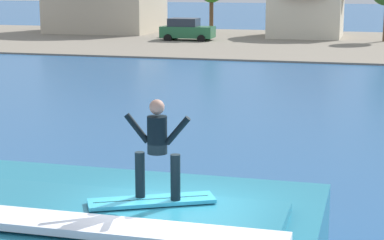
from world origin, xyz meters
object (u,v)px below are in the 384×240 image
Objects in this scene: surfboard at (152,201)px; surfer at (157,144)px; car_near_shore at (187,30)px; house_small_cottage at (307,3)px.

surfboard is 0.94m from surfer.
car_near_shore is at bearing 104.56° from surfboard.
car_near_shore is (-11.41, 43.92, -0.61)m from surfboard.
surfboard is 0.26× the size of house_small_cottage.
surfer is (0.09, 0.06, 0.93)m from surfboard.
car_near_shore is at bearing -146.71° from house_small_cottage.
surfer is 0.38× the size of car_near_shore.
surfer is at bearing 32.90° from surfboard.
house_small_cottage is at bearing 33.29° from car_near_shore.
car_near_shore reaches higher than surfboard.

